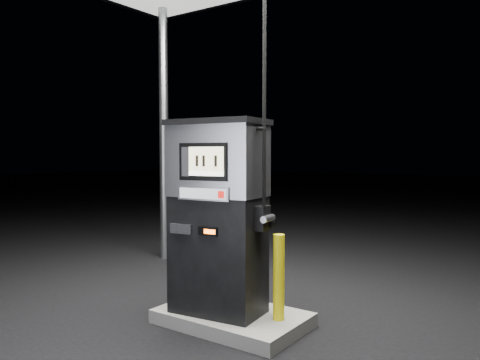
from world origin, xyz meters
The scene contains 5 objects.
ground centered at (0.00, 0.00, 0.00)m, with size 80.00×80.00×0.00m, color black.
pump_island centered at (0.00, 0.00, 0.07)m, with size 1.60×1.00×0.15m, color slate.
fuel_dispenser centered at (-0.11, -0.10, 1.24)m, with size 1.20×0.75×4.39m.
bollard_left centered at (-0.55, 0.03, 0.66)m, with size 0.14×0.14×1.03m, color yellow.
bollard_right centered at (0.55, 0.08, 0.60)m, with size 0.12×0.12×0.91m, color yellow.
Camera 1 is at (3.02, -4.11, 1.89)m, focal length 35.00 mm.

